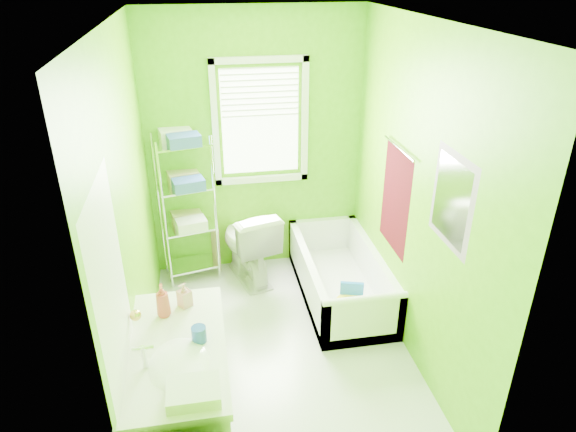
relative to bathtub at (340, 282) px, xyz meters
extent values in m
plane|color=silver|center=(-0.69, -0.66, -0.16)|extent=(2.90, 2.90, 0.00)
cube|color=#51A207|center=(-0.69, 0.79, 1.14)|extent=(2.10, 0.04, 2.60)
cube|color=#51A207|center=(-0.69, -2.11, 1.14)|extent=(2.10, 0.04, 2.60)
cube|color=#51A207|center=(-1.74, -0.66, 1.14)|extent=(0.04, 2.90, 2.60)
cube|color=#51A207|center=(0.36, -0.66, 1.14)|extent=(0.04, 2.90, 2.60)
cube|color=white|center=(-0.69, -0.66, 2.44)|extent=(2.10, 2.90, 0.04)
cube|color=white|center=(-0.64, 0.78, 1.39)|extent=(0.74, 0.01, 1.01)
cube|color=white|center=(-0.64, 0.76, 0.81)|extent=(0.92, 0.05, 0.06)
cube|color=white|center=(-0.64, 0.76, 1.97)|extent=(0.92, 0.05, 0.06)
cube|color=white|center=(-1.07, 0.76, 1.39)|extent=(0.06, 0.05, 1.22)
cube|color=white|center=(-0.21, 0.76, 1.39)|extent=(0.06, 0.05, 1.22)
cube|color=white|center=(-0.64, 0.76, 1.68)|extent=(0.72, 0.02, 0.50)
cube|color=white|center=(-1.73, -1.66, 0.84)|extent=(0.02, 0.80, 2.00)
sphere|color=gold|center=(-1.69, -1.33, 0.84)|extent=(0.07, 0.07, 0.07)
cube|color=#45070D|center=(0.34, -0.31, 0.99)|extent=(0.02, 0.58, 0.90)
cylinder|color=silver|center=(0.33, -0.31, 1.44)|extent=(0.02, 0.62, 0.02)
cube|color=#CC5972|center=(0.35, -1.21, 1.39)|extent=(0.02, 0.54, 0.64)
cube|color=white|center=(0.34, -1.21, 1.39)|extent=(0.01, 0.44, 0.54)
cube|color=white|center=(0.00, 0.02, -0.11)|extent=(0.72, 1.54, 0.10)
cube|color=white|center=(-0.32, 0.02, 0.07)|extent=(0.07, 1.54, 0.46)
cube|color=white|center=(0.32, 0.02, 0.07)|extent=(0.07, 1.54, 0.46)
cube|color=white|center=(0.00, -0.71, 0.07)|extent=(0.72, 0.07, 0.46)
cube|color=white|center=(0.00, 0.76, 0.07)|extent=(0.72, 0.07, 0.46)
cylinder|color=white|center=(0.00, -0.71, 0.30)|extent=(0.72, 0.07, 0.07)
cylinder|color=blue|center=(0.00, -0.37, -0.03)|extent=(0.30, 0.30, 0.05)
cylinder|color=yellow|center=(0.00, -0.37, 0.02)|extent=(0.28, 0.28, 0.04)
cube|color=blue|center=(0.03, -0.26, 0.07)|extent=(0.21, 0.09, 0.19)
imported|color=white|center=(-0.83, 0.49, 0.24)|extent=(0.64, 0.88, 0.80)
cube|color=silver|center=(-1.46, -1.50, 0.25)|extent=(0.56, 1.12, 0.82)
cube|color=silver|center=(-1.46, -1.50, 0.69)|extent=(0.59, 1.15, 0.05)
ellipsoid|color=white|center=(-1.44, -1.65, 0.68)|extent=(0.39, 0.51, 0.14)
cylinder|color=silver|center=(-1.62, -1.65, 0.78)|extent=(0.03, 0.03, 0.16)
cylinder|color=silver|center=(-1.62, -1.65, 0.85)|extent=(0.12, 0.02, 0.02)
imported|color=#BF4438|center=(-1.54, -1.18, 0.83)|extent=(0.10, 0.10, 0.24)
imported|color=#CB8389|center=(-1.40, -1.10, 0.80)|extent=(0.11, 0.11, 0.17)
cylinder|color=#1A46AA|center=(-1.32, -1.47, 0.76)|extent=(0.09, 0.09, 0.10)
cube|color=white|center=(-1.36, -1.92, 0.75)|extent=(0.28, 0.22, 0.07)
cylinder|color=silver|center=(-1.60, 0.42, 0.60)|extent=(0.02, 0.02, 1.52)
cylinder|color=silver|center=(-1.67, 0.71, 0.60)|extent=(0.02, 0.02, 1.52)
cylinder|color=silver|center=(-1.13, 0.52, 0.60)|extent=(0.02, 0.02, 1.52)
cylinder|color=silver|center=(-1.19, 0.81, 0.60)|extent=(0.02, 0.02, 1.52)
cube|color=silver|center=(-1.40, 0.62, -0.01)|extent=(0.56, 0.41, 0.02)
cube|color=silver|center=(-1.40, 0.62, 0.41)|extent=(0.56, 0.41, 0.02)
cube|color=silver|center=(-1.40, 0.62, 0.84)|extent=(0.56, 0.41, 0.02)
cube|color=silver|center=(-1.40, 0.62, 1.27)|extent=(0.56, 0.41, 0.02)
cube|color=#325BB7|center=(-1.36, 0.52, 1.33)|extent=(0.32, 0.25, 0.10)
cube|color=white|center=(-1.44, 0.72, 1.33)|extent=(0.32, 0.25, 0.10)
cube|color=#325BB7|center=(-1.36, 0.53, 0.90)|extent=(0.32, 0.25, 0.10)
cube|color=#D0B97F|center=(-1.41, 0.73, 0.90)|extent=(0.32, 0.25, 0.10)
cube|color=white|center=(-1.37, 0.54, 0.48)|extent=(0.32, 0.25, 0.10)
cube|color=#D0B97F|center=(-1.42, 0.74, 0.48)|extent=(0.32, 0.25, 0.10)
cube|color=pink|center=(-1.15, 0.67, 0.15)|extent=(0.08, 0.27, 0.48)
camera|label=1|loc=(-1.22, -3.97, 2.78)|focal=32.00mm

